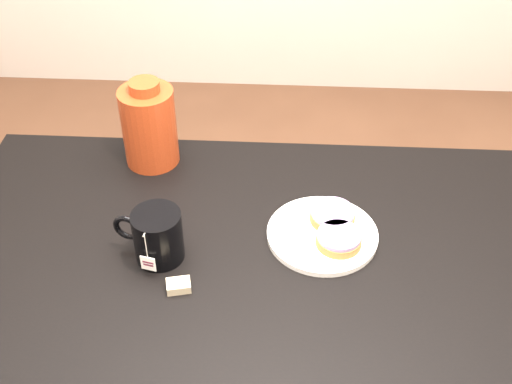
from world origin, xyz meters
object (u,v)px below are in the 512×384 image
(teabag_pouch, at_px, (179,286))
(plate, at_px, (322,234))
(bagel_package, at_px, (149,125))
(bagel_back, at_px, (333,215))
(mug, at_px, (157,235))
(table, at_px, (281,308))
(bagel_front, at_px, (339,239))

(teabag_pouch, bearing_deg, plate, 29.85)
(plate, distance_m, bagel_package, 0.47)
(bagel_back, xyz_separation_m, teabag_pouch, (-0.29, -0.20, -0.02))
(bagel_back, xyz_separation_m, mug, (-0.35, -0.11, 0.03))
(plate, bearing_deg, teabag_pouch, -150.15)
(table, relative_size, mug, 9.26)
(bagel_front, relative_size, bagel_package, 0.52)
(plate, height_order, bagel_back, bagel_back)
(plate, xyz_separation_m, bagel_back, (0.02, 0.04, 0.02))
(bagel_back, height_order, teabag_pouch, bagel_back)
(plate, xyz_separation_m, teabag_pouch, (-0.27, -0.16, 0.00))
(table, bearing_deg, plate, 57.59)
(plate, height_order, bagel_front, bagel_front)
(plate, bearing_deg, table, -122.41)
(bagel_back, height_order, mug, mug)
(table, distance_m, plate, 0.17)
(teabag_pouch, bearing_deg, mug, 121.06)
(mug, bearing_deg, bagel_back, 30.48)
(table, xyz_separation_m, bagel_back, (0.10, 0.16, 0.11))
(mug, height_order, teabag_pouch, mug)
(table, height_order, mug, mug)
(bagel_front, bearing_deg, bagel_package, 147.23)
(mug, bearing_deg, table, 0.72)
(plate, relative_size, bagel_package, 1.08)
(bagel_front, distance_m, teabag_pouch, 0.33)
(mug, xyz_separation_m, bagel_package, (-0.07, 0.31, 0.04))
(mug, bearing_deg, bagel_front, 19.28)
(teabag_pouch, height_order, bagel_package, bagel_package)
(mug, relative_size, bagel_package, 0.72)
(bagel_back, bearing_deg, teabag_pouch, -146.41)
(bagel_back, distance_m, teabag_pouch, 0.35)
(plate, relative_size, bagel_back, 2.06)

